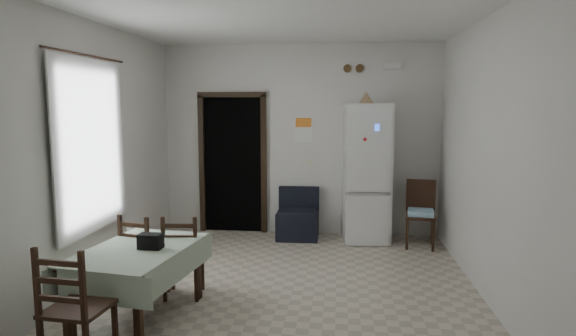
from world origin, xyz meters
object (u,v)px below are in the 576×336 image
(dining_chair_near_head, at_px, (78,307))
(fridge, at_px, (367,173))
(corner_chair, at_px, (420,214))
(dining_chair_far_left, at_px, (145,254))
(dining_table, at_px, (139,283))
(dining_chair_far_right, at_px, (184,255))
(navy_seat, at_px, (298,214))

(dining_chair_near_head, bearing_deg, fridge, -116.26)
(corner_chair, xyz_separation_m, dining_chair_far_left, (-3.14, -2.08, -0.02))
(dining_table, relative_size, dining_chair_near_head, 1.30)
(dining_chair_far_right, bearing_deg, navy_seat, -118.73)
(dining_chair_far_left, relative_size, dining_chair_far_right, 1.01)
(fridge, height_order, dining_chair_far_left, fridge)
(navy_seat, distance_m, dining_table, 3.13)
(corner_chair, bearing_deg, fridge, 167.35)
(navy_seat, bearing_deg, fridge, -0.68)
(corner_chair, xyz_separation_m, dining_chair_near_head, (-3.06, -3.50, 0.03))
(dining_chair_far_left, xyz_separation_m, dining_chair_near_head, (0.08, -1.42, 0.05))
(corner_chair, bearing_deg, dining_chair_far_right, -135.85)
(corner_chair, relative_size, dining_chair_near_head, 0.94)
(dining_table, distance_m, dining_chair_far_right, 0.63)
(fridge, relative_size, navy_seat, 2.70)
(dining_chair_near_head, bearing_deg, dining_table, -89.63)
(fridge, xyz_separation_m, navy_seat, (-1.00, 0.00, -0.63))
(dining_chair_near_head, bearing_deg, navy_seat, -103.90)
(navy_seat, height_order, dining_chair_far_right, dining_chair_far_right)
(fridge, distance_m, dining_table, 3.70)
(navy_seat, relative_size, dining_table, 0.57)
(fridge, distance_m, navy_seat, 1.19)
(corner_chair, bearing_deg, navy_seat, 178.69)
(corner_chair, xyz_separation_m, dining_chair_far_right, (-2.74, -2.03, -0.03))
(navy_seat, bearing_deg, dining_table, -114.01)
(corner_chair, xyz_separation_m, dining_table, (-2.98, -2.60, -0.13))
(fridge, xyz_separation_m, corner_chair, (0.74, -0.27, -0.54))
(navy_seat, distance_m, dining_chair_far_right, 2.51)
(dining_table, bearing_deg, dining_chair_far_right, 74.76)
(navy_seat, bearing_deg, dining_chair_near_head, -109.91)
(fridge, bearing_deg, navy_seat, 175.60)
(corner_chair, distance_m, dining_table, 3.96)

